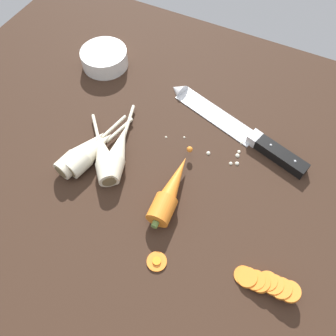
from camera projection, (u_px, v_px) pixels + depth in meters
The scene contains 11 objects.
ground_plane at pixel (172, 170), 69.01cm from camera, with size 120.00×90.00×4.00cm, color #332116.
chefs_knife at pixel (231, 124), 71.79cm from camera, with size 34.19×13.27×4.18cm.
whole_carrot at pixel (171, 191), 61.83cm from camera, with size 5.08×18.19×4.20cm.
parsnip_front at pixel (91, 152), 66.45cm from camera, with size 6.30×17.54×4.00cm.
parsnip_mid_left at pixel (104, 157), 65.88cm from camera, with size 13.88×14.73×4.00cm.
parsnip_mid_right at pixel (118, 153), 66.40cm from camera, with size 7.64×19.28×4.00cm.
parsnip_back at pixel (83, 152), 66.49cm from camera, with size 6.16×18.48×4.00cm.
carrot_slice_stack at pixel (265, 283), 54.09cm from camera, with size 10.48×3.96×3.39cm.
carrot_slice_stray_near at pixel (157, 261), 56.78cm from camera, with size 3.42×3.42×0.70cm.
prep_bowl at pixel (104, 58), 80.53cm from camera, with size 11.00×11.00×4.00cm.
mince_crumbs at pixel (230, 150), 68.58cm from camera, with size 16.27×7.44×0.90cm.
Camera 1 is at (15.19, -32.56, 56.93)cm, focal length 36.17 mm.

